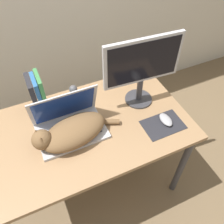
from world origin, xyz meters
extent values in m
plane|color=brown|center=(0.00, 0.00, 0.00)|extent=(12.00, 12.00, 0.00)
cube|color=#93704C|center=(0.00, 0.35, 0.72)|extent=(1.21, 0.71, 0.03)
cylinder|color=#38383D|center=(0.56, 0.05, 0.35)|extent=(0.04, 0.04, 0.70)
cylinder|color=#38383D|center=(-0.56, 0.66, 0.35)|extent=(0.04, 0.04, 0.70)
cylinder|color=#38383D|center=(0.56, 0.66, 0.35)|extent=(0.04, 0.04, 0.70)
cube|color=#B7B7BC|center=(-0.09, 0.35, 0.74)|extent=(0.38, 0.25, 0.02)
cube|color=#28282D|center=(-0.09, 0.34, 0.75)|extent=(0.31, 0.13, 0.00)
cube|color=#B7B7BC|center=(-0.09, 0.44, 0.87)|extent=(0.38, 0.09, 0.24)
cube|color=navy|center=(-0.09, 0.43, 0.87)|extent=(0.34, 0.07, 0.21)
ellipsoid|color=brown|center=(-0.08, 0.31, 0.79)|extent=(0.41, 0.27, 0.12)
sphere|color=brown|center=(-0.26, 0.30, 0.82)|extent=(0.11, 0.11, 0.11)
cone|color=brown|center=(-0.27, 0.33, 0.86)|extent=(0.04, 0.04, 0.03)
cone|color=brown|center=(-0.26, 0.27, 0.86)|extent=(0.04, 0.04, 0.03)
cylinder|color=brown|center=(0.12, 0.33, 0.75)|extent=(0.14, 0.08, 0.03)
cylinder|color=#333338|center=(0.39, 0.43, 0.74)|extent=(0.17, 0.17, 0.01)
cylinder|color=#333338|center=(0.39, 0.43, 0.82)|extent=(0.04, 0.04, 0.15)
cube|color=#B2B2B7|center=(0.39, 0.43, 1.04)|extent=(0.47, 0.05, 0.28)
cube|color=black|center=(0.39, 0.42, 1.04)|extent=(0.43, 0.03, 0.25)
cube|color=#232328|center=(0.42, 0.18, 0.73)|extent=(0.24, 0.16, 0.00)
ellipsoid|color=#99999E|center=(0.44, 0.20, 0.75)|extent=(0.06, 0.11, 0.03)
cube|color=#232328|center=(-0.23, 0.61, 0.85)|extent=(0.03, 0.15, 0.24)
cube|color=#285B93|center=(-0.20, 0.61, 0.85)|extent=(0.03, 0.14, 0.24)
cube|color=#387A42|center=(-0.18, 0.61, 0.86)|extent=(0.02, 0.15, 0.25)
cylinder|color=#232328|center=(0.02, 0.64, 0.74)|extent=(0.02, 0.02, 0.02)
sphere|color=#4C4C51|center=(0.02, 0.64, 0.78)|extent=(0.06, 0.06, 0.06)
camera|label=1|loc=(-0.22, -0.49, 1.83)|focal=38.00mm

